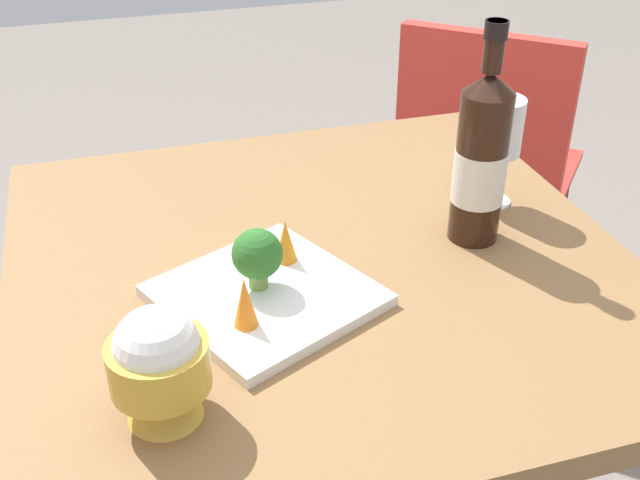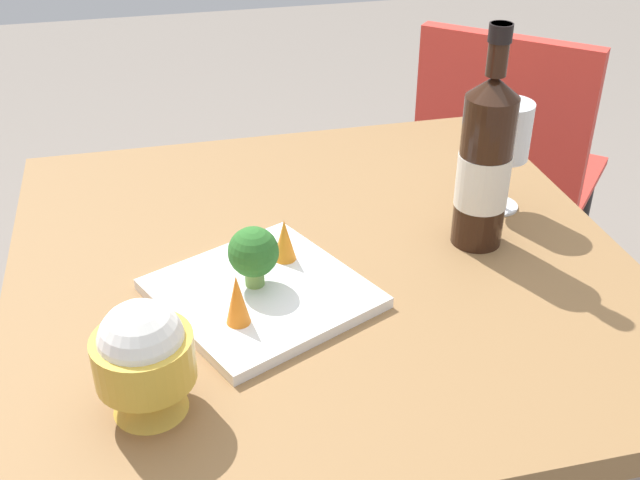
{
  "view_description": "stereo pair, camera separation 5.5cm",
  "coord_description": "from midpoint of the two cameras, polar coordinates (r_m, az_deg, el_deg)",
  "views": [
    {
      "loc": [
        -0.92,
        0.27,
        1.36
      ],
      "look_at": [
        0.0,
        0.0,
        0.76
      ],
      "focal_mm": 44.01,
      "sensor_mm": 36.0,
      "label": 1
    },
    {
      "loc": [
        -0.93,
        0.22,
        1.36
      ],
      "look_at": [
        0.0,
        0.0,
        0.76
      ],
      "focal_mm": 44.01,
      "sensor_mm": 36.0,
      "label": 2
    }
  ],
  "objects": [
    {
      "name": "wine_bottle",
      "position": [
        1.15,
        13.24,
        5.46
      ],
      "size": [
        0.08,
        0.08,
        0.33
      ],
      "color": "black",
      "rests_on": "dining_table"
    },
    {
      "name": "wine_glass",
      "position": [
        1.25,
        14.62,
        7.49
      ],
      "size": [
        0.08,
        0.08,
        0.18
      ],
      "color": "white",
      "rests_on": "dining_table"
    },
    {
      "name": "rice_bowl",
      "position": [
        0.86,
        -10.91,
        -8.41
      ],
      "size": [
        0.11,
        0.11,
        0.14
      ],
      "color": "gold",
      "rests_on": "dining_table"
    },
    {
      "name": "serving_plate",
      "position": [
        1.06,
        -2.79,
        -3.92
      ],
      "size": [
        0.33,
        0.33,
        0.02
      ],
      "rotation": [
        0.0,
        0.0,
        0.43
      ],
      "color": "white",
      "rests_on": "dining_table"
    },
    {
      "name": "dining_table",
      "position": [
        1.19,
        1.32,
        -4.78
      ],
      "size": [
        0.89,
        0.89,
        0.73
      ],
      "color": "olive",
      "rests_on": "ground_plane"
    },
    {
      "name": "carrot_garnish_right",
      "position": [
        1.09,
        -1.17,
        0.0
      ],
      "size": [
        0.03,
        0.03,
        0.06
      ],
      "color": "orange",
      "rests_on": "serving_plate"
    },
    {
      "name": "carrot_garnish_left",
      "position": [
        0.97,
        -4.44,
        -4.35
      ],
      "size": [
        0.03,
        0.03,
        0.07
      ],
      "color": "orange",
      "rests_on": "serving_plate"
    },
    {
      "name": "chair_by_wall",
      "position": [
        1.96,
        14.05,
        5.76
      ],
      "size": [
        0.56,
        0.56,
        0.85
      ],
      "rotation": [
        0.0,
        0.0,
        3.98
      ],
      "color": "red",
      "rests_on": "ground_plane"
    },
    {
      "name": "broccoli_floret",
      "position": [
        1.03,
        -3.35,
        -0.99
      ],
      "size": [
        0.07,
        0.07,
        0.09
      ],
      "color": "#729E4C",
      "rests_on": "serving_plate"
    }
  ]
}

